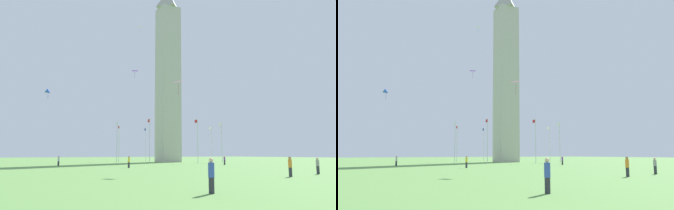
{
  "view_description": "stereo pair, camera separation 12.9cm",
  "coord_description": "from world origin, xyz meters",
  "views": [
    {
      "loc": [
        -70.45,
        37.91,
        1.98
      ],
      "look_at": [
        0.0,
        0.0,
        14.22
      ],
      "focal_mm": 34.28,
      "sensor_mm": 36.0,
      "label": 1
    },
    {
      "loc": [
        -70.51,
        37.8,
        1.98
      ],
      "look_at": [
        0.0,
        0.0,
        14.22
      ],
      "focal_mm": 34.28,
      "sensor_mm": 36.0,
      "label": 2
    }
  ],
  "objects": [
    {
      "name": "ground_plane",
      "position": [
        0.0,
        0.0,
        0.0
      ],
      "size": [
        260.0,
        260.0,
        0.0
      ],
      "primitive_type": "plane",
      "color": "#609347"
    },
    {
      "name": "obelisk_monument",
      "position": [
        0.0,
        0.0,
        22.66
      ],
      "size": [
        4.98,
        4.98,
        45.32
      ],
      "color": "#B7B2A8",
      "rests_on": "ground"
    },
    {
      "name": "flagpole_n",
      "position": [
        13.35,
        0.0,
        5.1
      ],
      "size": [
        1.12,
        0.14,
        9.4
      ],
      "color": "silver",
      "rests_on": "ground"
    },
    {
      "name": "flagpole_ne",
      "position": [
        9.46,
        9.4,
        5.1
      ],
      "size": [
        1.12,
        0.14,
        9.4
      ],
      "color": "silver",
      "rests_on": "ground"
    },
    {
      "name": "flagpole_e",
      "position": [
        0.05,
        13.3,
        5.1
      ],
      "size": [
        1.12,
        0.14,
        9.4
      ],
      "color": "silver",
      "rests_on": "ground"
    },
    {
      "name": "flagpole_se",
      "position": [
        -9.35,
        9.4,
        5.1
      ],
      "size": [
        1.12,
        0.14,
        9.4
      ],
      "color": "silver",
      "rests_on": "ground"
    },
    {
      "name": "flagpole_s",
      "position": [
        -13.25,
        0.0,
        5.1
      ],
      "size": [
        1.12,
        0.14,
        9.4
      ],
      "color": "silver",
      "rests_on": "ground"
    },
    {
      "name": "flagpole_sw",
      "position": [
        -9.35,
        -9.4,
        5.1
      ],
      "size": [
        1.12,
        0.14,
        9.4
      ],
      "color": "silver",
      "rests_on": "ground"
    },
    {
      "name": "flagpole_w",
      "position": [
        0.05,
        -13.3,
        5.1
      ],
      "size": [
        1.12,
        0.14,
        9.4
      ],
      "color": "silver",
      "rests_on": "ground"
    },
    {
      "name": "flagpole_nw",
      "position": [
        9.46,
        -9.4,
        5.1
      ],
      "size": [
        1.12,
        0.14,
        9.4
      ],
      "color": "silver",
      "rests_on": "ground"
    },
    {
      "name": "person_yellow_shirt",
      "position": [
        -26.69,
        20.75,
        0.84
      ],
      "size": [
        0.32,
        0.32,
        1.68
      ],
      "rotation": [
        0.0,
        0.0,
        -0.23
      ],
      "color": "#2D2D38",
      "rests_on": "ground"
    },
    {
      "name": "person_white_shirt",
      "position": [
        -14.07,
        28.32,
        0.8
      ],
      "size": [
        0.32,
        0.32,
        1.61
      ],
      "rotation": [
        0.0,
        0.0,
        -0.92
      ],
      "color": "#2D2D38",
      "rests_on": "ground"
    },
    {
      "name": "person_gray_shirt",
      "position": [
        -48.95,
        9.38,
        0.81
      ],
      "size": [
        0.32,
        0.32,
        1.63
      ],
      "rotation": [
        0.0,
        0.0,
        -0.08
      ],
      "color": "#2D2D38",
      "rests_on": "ground"
    },
    {
      "name": "person_blue_shirt",
      "position": [
        -56.89,
        28.12,
        0.89
      ],
      "size": [
        0.32,
        0.32,
        1.79
      ],
      "rotation": [
        0.0,
        0.0,
        -0.91
      ],
      "color": "#2D2D38",
      "rests_on": "ground"
    },
    {
      "name": "person_orange_shirt",
      "position": [
        -50.33,
        14.89,
        0.88
      ],
      "size": [
        0.32,
        0.32,
        1.77
      ],
      "rotation": [
        0.0,
        0.0,
        0.04
      ],
      "color": "#2D2D38",
      "rests_on": "ground"
    },
    {
      "name": "person_purple_shirt",
      "position": [
        -22.73,
        0.41,
        0.83
      ],
      "size": [
        0.32,
        0.32,
        1.68
      ],
      "rotation": [
        0.0,
        0.0,
        0.52
      ],
      "color": "#2D2D38",
      "rests_on": "ground"
    },
    {
      "name": "kite_pink_diamond",
      "position": [
        -40.0,
        20.2,
        9.96
      ],
      "size": [
        1.44,
        1.43,
        1.66
      ],
      "color": "pink"
    },
    {
      "name": "kite_white_diamond",
      "position": [
        -12.93,
        13.46,
        27.66
      ],
      "size": [
        0.91,
        0.8,
        1.38
      ],
      "color": "white"
    },
    {
      "name": "kite_purple_diamond",
      "position": [
        -8.77,
        12.74,
        19.43
      ],
      "size": [
        1.45,
        1.5,
        1.9
      ],
      "color": "purple"
    },
    {
      "name": "kite_blue_delta",
      "position": [
        -15.34,
        30.73,
        12.14
      ],
      "size": [
        0.91,
        1.16,
        1.8
      ],
      "color": "blue"
    }
  ]
}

